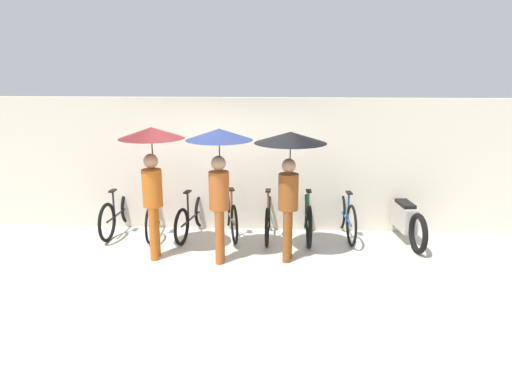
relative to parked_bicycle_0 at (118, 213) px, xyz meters
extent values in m
plane|color=beige|center=(2.14, -1.67, -0.37)|extent=(30.00, 30.00, 0.00)
cube|color=beige|center=(2.14, 0.35, 0.89)|extent=(13.30, 0.12, 2.51)
torus|color=black|center=(0.03, 0.52, -0.02)|extent=(0.10, 0.71, 0.71)
torus|color=black|center=(-0.03, -0.53, -0.02)|extent=(0.10, 0.71, 0.71)
cylinder|color=black|center=(0.00, -0.01, -0.02)|extent=(0.10, 1.06, 0.04)
cylinder|color=black|center=(-0.01, -0.19, 0.23)|extent=(0.04, 0.04, 0.48)
cube|color=black|center=(-0.01, -0.19, 0.48)|extent=(0.10, 0.20, 0.03)
cylinder|color=black|center=(0.03, 0.52, 0.34)|extent=(0.04, 0.04, 0.70)
cylinder|color=black|center=(0.03, 0.52, 0.69)|extent=(0.44, 0.05, 0.03)
torus|color=black|center=(0.67, 0.49, -0.04)|extent=(0.10, 0.66, 0.65)
torus|color=black|center=(0.75, -0.59, -0.04)|extent=(0.10, 0.66, 0.65)
cylinder|color=maroon|center=(0.71, -0.05, -0.04)|extent=(0.12, 1.08, 0.04)
cylinder|color=maroon|center=(0.73, -0.24, 0.21)|extent=(0.04, 0.04, 0.51)
cube|color=black|center=(0.73, -0.24, 0.48)|extent=(0.10, 0.21, 0.03)
cylinder|color=maroon|center=(0.67, 0.49, 0.30)|extent=(0.04, 0.04, 0.70)
cylinder|color=maroon|center=(0.67, 0.49, 0.65)|extent=(0.44, 0.06, 0.03)
torus|color=black|center=(1.51, 0.42, -0.04)|extent=(0.17, 0.66, 0.66)
torus|color=black|center=(1.34, -0.63, -0.04)|extent=(0.17, 0.66, 0.66)
cylinder|color=black|center=(1.42, -0.10, -0.04)|extent=(0.21, 1.06, 0.04)
cylinder|color=black|center=(1.39, -0.29, 0.23)|extent=(0.04, 0.04, 0.53)
cube|color=black|center=(1.39, -0.29, 0.51)|extent=(0.12, 0.21, 0.03)
cylinder|color=black|center=(1.51, 0.42, 0.27)|extent=(0.04, 0.04, 0.62)
cylinder|color=black|center=(1.51, 0.42, 0.58)|extent=(0.44, 0.10, 0.03)
torus|color=black|center=(2.01, 0.47, -0.01)|extent=(0.21, 0.70, 0.71)
torus|color=black|center=(2.26, -0.53, -0.01)|extent=(0.21, 0.70, 0.71)
cylinder|color=brown|center=(2.14, -0.03, -0.01)|extent=(0.28, 1.01, 0.04)
cylinder|color=brown|center=(2.18, -0.20, 0.26)|extent=(0.04, 0.04, 0.55)
cube|color=black|center=(2.18, -0.20, 0.55)|extent=(0.14, 0.22, 0.03)
cylinder|color=brown|center=(2.01, 0.47, 0.36)|extent=(0.04, 0.04, 0.74)
cylinder|color=brown|center=(2.01, 0.47, 0.72)|extent=(0.43, 0.13, 0.03)
torus|color=black|center=(2.85, 0.42, -0.02)|extent=(0.06, 0.69, 0.69)
torus|color=black|center=(2.84, -0.62, -0.02)|extent=(0.06, 0.69, 0.69)
cylinder|color=brown|center=(2.85, -0.10, -0.02)|extent=(0.05, 1.04, 0.04)
cylinder|color=brown|center=(2.85, -0.28, 0.26)|extent=(0.04, 0.04, 0.56)
cube|color=black|center=(2.85, -0.28, 0.55)|extent=(0.09, 0.20, 0.03)
cylinder|color=brown|center=(2.85, 0.42, 0.30)|extent=(0.04, 0.04, 0.66)
cylinder|color=brown|center=(2.85, 0.42, 0.63)|extent=(0.44, 0.03, 0.03)
torus|color=black|center=(3.55, 0.44, 0.01)|extent=(0.08, 0.75, 0.75)
torus|color=black|center=(3.57, -0.65, 0.01)|extent=(0.08, 0.75, 0.75)
cylinder|color=#19662D|center=(3.56, -0.10, 0.01)|extent=(0.05, 1.09, 0.04)
cylinder|color=#19662D|center=(3.56, -0.29, 0.27)|extent=(0.04, 0.04, 0.54)
cube|color=black|center=(3.56, -0.29, 0.56)|extent=(0.09, 0.20, 0.03)
cylinder|color=#19662D|center=(3.55, 0.44, 0.29)|extent=(0.04, 0.04, 0.58)
cylinder|color=#19662D|center=(3.55, 0.44, 0.58)|extent=(0.44, 0.04, 0.03)
torus|color=black|center=(4.23, 0.46, 0.00)|extent=(0.11, 0.74, 0.74)
torus|color=black|center=(4.31, -0.51, 0.00)|extent=(0.11, 0.74, 0.74)
cylinder|color=#19478C|center=(4.27, -0.02, 0.00)|extent=(0.12, 0.97, 0.04)
cylinder|color=#19478C|center=(4.29, -0.19, 0.25)|extent=(0.04, 0.04, 0.50)
cube|color=black|center=(4.29, -0.19, 0.51)|extent=(0.11, 0.21, 0.03)
cylinder|color=#19478C|center=(4.23, 0.46, 0.34)|extent=(0.04, 0.04, 0.69)
cylinder|color=#19478C|center=(4.23, 0.46, 0.69)|extent=(0.44, 0.07, 0.03)
cylinder|color=#B25619|center=(1.03, -1.36, 0.07)|extent=(0.13, 0.13, 0.89)
cylinder|color=#B25619|center=(1.02, -1.18, 0.07)|extent=(0.13, 0.13, 0.89)
cylinder|color=#B25619|center=(1.03, -1.27, 0.82)|extent=(0.32, 0.32, 0.60)
sphere|color=tan|center=(1.03, -1.27, 1.26)|extent=(0.23, 0.23, 0.23)
cylinder|color=#332D28|center=(1.02, -1.13, 1.22)|extent=(0.02, 0.02, 0.74)
cone|color=#591919|center=(1.02, -1.13, 1.68)|extent=(1.05, 1.05, 0.18)
cylinder|color=#9E4C1E|center=(2.11, -1.45, 0.07)|extent=(0.13, 0.13, 0.89)
cylinder|color=#9E4C1E|center=(2.11, -1.27, 0.07)|extent=(0.13, 0.13, 0.89)
cylinder|color=#9E4C1E|center=(2.11, -1.36, 0.82)|extent=(0.32, 0.32, 0.60)
sphere|color=tan|center=(2.11, -1.36, 1.26)|extent=(0.23, 0.23, 0.23)
cylinder|color=#332D28|center=(2.11, -1.22, 1.22)|extent=(0.02, 0.02, 0.74)
cone|color=#19234C|center=(2.11, -1.22, 1.68)|extent=(1.05, 1.05, 0.18)
cylinder|color=brown|center=(3.18, -1.32, 0.06)|extent=(0.13, 0.13, 0.86)
cylinder|color=brown|center=(3.21, -1.14, 0.06)|extent=(0.13, 0.13, 0.86)
cylinder|color=brown|center=(3.20, -1.23, 0.78)|extent=(0.32, 0.32, 0.58)
sphere|color=tan|center=(3.20, -1.23, 1.20)|extent=(0.22, 0.22, 0.22)
cylinder|color=#332D28|center=(3.22, -1.09, 1.17)|extent=(0.02, 0.02, 0.72)
cone|color=black|center=(3.22, -1.09, 1.62)|extent=(1.15, 1.15, 0.18)
torus|color=black|center=(5.22, 0.53, -0.02)|extent=(0.19, 0.70, 0.69)
torus|color=black|center=(5.39, -0.79, -0.02)|extent=(0.19, 0.70, 0.69)
cube|color=#ADA89E|center=(5.30, -0.13, 0.06)|extent=(0.33, 0.76, 0.44)
cube|color=black|center=(5.30, -0.13, 0.31)|extent=(0.28, 0.54, 0.06)
cylinder|color=#B2B2B7|center=(5.22, 0.53, 0.53)|extent=(0.58, 0.11, 0.03)
camera|label=1|loc=(3.13, -8.86, 2.76)|focal=35.00mm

